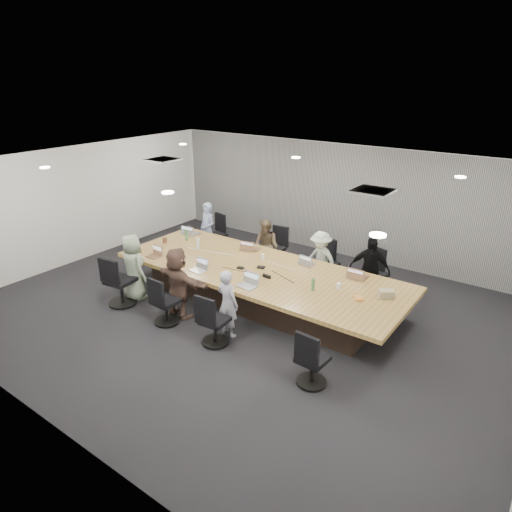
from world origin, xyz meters
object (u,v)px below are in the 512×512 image
Objects in this scene: chair_2 at (327,266)px; bottle_green_left at (186,235)px; laptop_3 at (358,276)px; mug_brown at (165,240)px; conference_table at (259,284)px; chair_6 at (215,324)px; chair_5 at (166,305)px; person_4 at (133,267)px; laptop_4 at (153,257)px; laptop_5 at (198,271)px; chair_4 at (121,285)px; stapler at (267,276)px; laptop_1 at (252,249)px; person_0 at (207,230)px; laptop_0 at (192,233)px; person_5 at (178,283)px; laptop_2 at (308,263)px; canvas_bag at (386,294)px; person_2 at (320,260)px; chair_1 at (274,252)px; laptop_6 at (246,286)px; bottle_green_right at (313,284)px; person_3 at (369,270)px; snack_packet at (358,298)px; chair_7 at (312,363)px; chair_0 at (217,238)px; person_1 at (266,246)px; chair_3 at (375,278)px.

bottle_green_left reaches higher than chair_2.
laptop_3 is 2.81× the size of mug_brown.
chair_6 is (0.29, -1.70, -0.03)m from conference_table.
person_4 reaches higher than chair_5.
laptop_5 is (1.28, 0.00, 0.00)m from laptop_4.
chair_4 is 1.77m from mug_brown.
stapler is at bearing -35.24° from conference_table.
laptop_5 reaches higher than chair_6.
laptop_1 is (1.44, 2.50, 0.31)m from chair_4.
mug_brown is (-0.09, -1.38, 0.11)m from person_0.
laptop_0 is 0.25× the size of person_5.
laptop_2 is 1.14× the size of canvas_bag.
person_2 is at bearing 22.57° from mug_brown.
chair_1 is 3.40m from chair_5.
chair_4 is 3.01× the size of laptop_2.
person_0 reaches higher than laptop_0.
person_0 is 3.57m from laptop_6.
person_2 is (2.86, 3.05, 0.20)m from chair_4.
person_0 is 3.34m from stapler.
laptop_0 is at bearing -76.53° from person_0.
bottle_green_right is at bearing 128.10° from chair_2.
person_2 is at bearing 168.00° from person_3.
chair_4 reaches higher than laptop_2.
snack_packet is at bearing 154.23° from laptop_1.
person_5 is 3.81m from canvas_bag.
person_3 is at bearing -176.80° from laptop_1.
chair_7 is at bearing -51.31° from person_2.
stapler is at bearing -177.43° from bottle_green_right.
laptop_2 is 1.10m from stapler.
laptop_0 is (0.00, -0.90, 0.38)m from chair_0.
stapler is at bearing 145.00° from chair_7.
person_0 is 0.99× the size of person_3.
mug_brown reaches higher than laptop_3.
person_0 reaches higher than stapler.
person_3 reaches higher than snack_packet.
chair_2 is at bearing 19.67° from person_0.
bottle_green_left is (-2.63, 1.17, 0.12)m from laptop_6.
laptop_6 is (-1.90, 0.90, 0.39)m from chair_7.
person_1 reaches higher than chair_7.
stapler reaches higher than chair_7.
person_4 is 1.73m from bottle_green_left.
snack_packet is (4.36, 0.73, 0.01)m from laptop_4.
chair_4 is 4.18m from person_2.
person_2 is 0.91× the size of person_4.
chair_3 is at bearing 117.74° from canvas_bag.
chair_6 is 2.10× the size of laptop_0.
chair_7 is 4.41m from person_4.
person_4 is 4.54m from snack_packet.
person_5 reaches higher than laptop_6.
laptop_3 reaches higher than chair_2.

